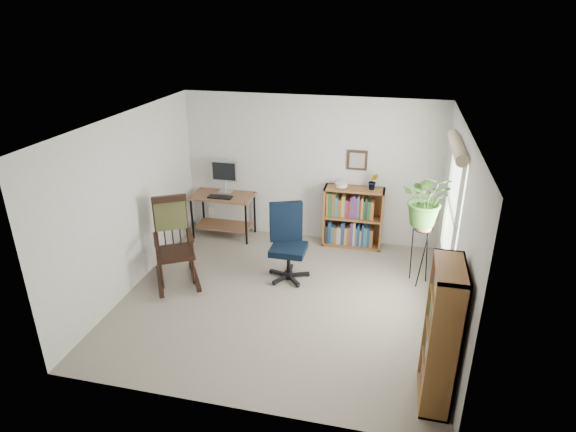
% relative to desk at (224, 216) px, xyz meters
% --- Properties ---
extents(floor, '(4.20, 4.00, 0.00)m').
position_rel_desk_xyz_m(floor, '(1.43, -1.70, -0.37)').
color(floor, gray).
rests_on(floor, ground).
extents(ceiling, '(4.20, 4.00, 0.00)m').
position_rel_desk_xyz_m(ceiling, '(1.43, -1.70, 2.03)').
color(ceiling, silver).
rests_on(ceiling, ground).
extents(wall_back, '(4.20, 0.00, 2.40)m').
position_rel_desk_xyz_m(wall_back, '(1.43, 0.30, 0.83)').
color(wall_back, silver).
rests_on(wall_back, ground).
extents(wall_front, '(4.20, 0.00, 2.40)m').
position_rel_desk_xyz_m(wall_front, '(1.43, -3.70, 0.83)').
color(wall_front, silver).
rests_on(wall_front, ground).
extents(wall_left, '(0.00, 4.00, 2.40)m').
position_rel_desk_xyz_m(wall_left, '(-0.67, -1.70, 0.83)').
color(wall_left, silver).
rests_on(wall_left, ground).
extents(wall_right, '(0.00, 4.00, 2.40)m').
position_rel_desk_xyz_m(wall_right, '(3.53, -1.70, 0.83)').
color(wall_right, silver).
rests_on(wall_right, ground).
extents(window, '(0.12, 1.20, 1.50)m').
position_rel_desk_xyz_m(window, '(3.49, -1.40, 1.03)').
color(window, white).
rests_on(window, wall_right).
extents(desk, '(1.03, 0.57, 0.74)m').
position_rel_desk_xyz_m(desk, '(0.00, 0.00, 0.00)').
color(desk, brown).
rests_on(desk, floor).
extents(monitor, '(0.46, 0.16, 0.56)m').
position_rel_desk_xyz_m(monitor, '(0.00, 0.14, 0.65)').
color(monitor, '#B4B3B8').
rests_on(monitor, desk).
extents(keyboard, '(0.40, 0.15, 0.02)m').
position_rel_desk_xyz_m(keyboard, '(0.00, -0.12, 0.38)').
color(keyboard, black).
rests_on(keyboard, desk).
extents(office_chair, '(0.80, 0.80, 1.12)m').
position_rel_desk_xyz_m(office_chair, '(1.40, -1.15, 0.19)').
color(office_chair, black).
rests_on(office_chair, floor).
extents(rocking_chair, '(1.10, 1.26, 1.25)m').
position_rel_desk_xyz_m(rocking_chair, '(-0.14, -1.60, 0.26)').
color(rocking_chair, black).
rests_on(rocking_chair, floor).
extents(low_bookshelf, '(0.95, 0.32, 1.00)m').
position_rel_desk_xyz_m(low_bookshelf, '(2.18, 0.12, 0.13)').
color(low_bookshelf, brown).
rests_on(low_bookshelf, floor).
extents(tall_bookshelf, '(0.28, 0.66, 1.51)m').
position_rel_desk_xyz_m(tall_bookshelf, '(3.35, -3.10, 0.38)').
color(tall_bookshelf, brown).
rests_on(tall_bookshelf, floor).
extents(plant_stand, '(0.32, 0.32, 0.98)m').
position_rel_desk_xyz_m(plant_stand, '(3.23, -0.85, 0.12)').
color(plant_stand, black).
rests_on(plant_stand, floor).
extents(spider_plant, '(1.69, 1.88, 1.46)m').
position_rel_desk_xyz_m(spider_plant, '(3.23, -0.85, 1.27)').
color(spider_plant, '#346222').
rests_on(spider_plant, plant_stand).
extents(potted_plant_small, '(0.13, 0.24, 0.11)m').
position_rel_desk_xyz_m(potted_plant_small, '(2.46, 0.13, 0.69)').
color(potted_plant_small, '#346222').
rests_on(potted_plant_small, low_bookshelf).
extents(framed_picture, '(0.32, 0.04, 0.32)m').
position_rel_desk_xyz_m(framed_picture, '(2.18, 0.27, 1.05)').
color(framed_picture, black).
rests_on(framed_picture, wall_back).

